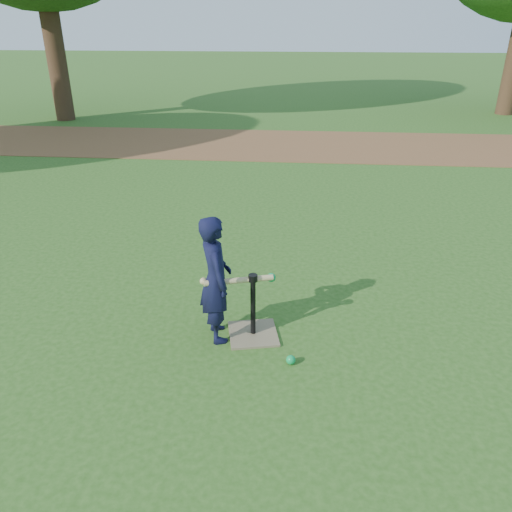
{
  "coord_description": "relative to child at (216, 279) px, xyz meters",
  "views": [
    {
      "loc": [
        0.53,
        -3.68,
        2.61
      ],
      "look_at": [
        0.18,
        0.37,
        0.65
      ],
      "focal_mm": 35.0,
      "sensor_mm": 36.0,
      "label": 1
    }
  ],
  "objects": [
    {
      "name": "ground",
      "position": [
        0.14,
        -0.03,
        -0.58
      ],
      "size": [
        80.0,
        80.0,
        0.0
      ],
      "primitive_type": "plane",
      "color": "#285116",
      "rests_on": "ground"
    },
    {
      "name": "dirt_strip",
      "position": [
        0.14,
        7.47,
        -0.57
      ],
      "size": [
        24.0,
        3.0,
        0.01
      ],
      "primitive_type": "cube",
      "color": "brown",
      "rests_on": "ground"
    },
    {
      "name": "child",
      "position": [
        0.0,
        0.0,
        0.0
      ],
      "size": [
        0.41,
        0.49,
        1.15
      ],
      "primitive_type": "imported",
      "rotation": [
        0.0,
        0.0,
        1.93
      ],
      "color": "black",
      "rests_on": "ground"
    },
    {
      "name": "wiffle_ball_ground",
      "position": [
        0.67,
        -0.35,
        -0.54
      ],
      "size": [
        0.08,
        0.08,
        0.08
      ],
      "primitive_type": "sphere",
      "color": "#0D9848",
      "rests_on": "ground"
    },
    {
      "name": "batting_tee",
      "position": [
        0.32,
        0.04,
        -0.47
      ],
      "size": [
        0.51,
        0.51,
        0.61
      ],
      "color": "#7A6B4D",
      "rests_on": "ground"
    },
    {
      "name": "swing_action",
      "position": [
        0.22,
        0.04,
        -0.01
      ],
      "size": [
        0.64,
        0.26,
        0.09
      ],
      "color": "tan",
      "rests_on": "ground"
    }
  ]
}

